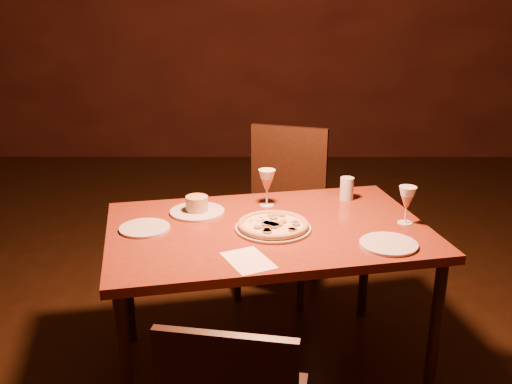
{
  "coord_description": "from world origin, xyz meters",
  "views": [
    {
      "loc": [
        0.21,
        -2.33,
        1.6
      ],
      "look_at": [
        0.2,
        -0.09,
        0.84
      ],
      "focal_mm": 40.0,
      "sensor_mm": 36.0,
      "label": 1
    }
  ],
  "objects": [
    {
      "name": "chair_far",
      "position": [
        0.34,
        0.68,
        0.52
      ],
      "size": [
        0.56,
        0.56,
        0.92
      ],
      "rotation": [
        0.0,
        0.0,
        -0.31
      ],
      "color": "black",
      "rests_on": "floor"
    },
    {
      "name": "wine_glass_right",
      "position": [
        0.83,
        -0.1,
        0.78
      ],
      "size": [
        0.07,
        0.07,
        0.16
      ],
      "primitive_type": null,
      "color": "#C36B51",
      "rests_on": "dining_table"
    },
    {
      "name": "menu_card",
      "position": [
        0.17,
        -0.46,
        0.7
      ],
      "size": [
        0.22,
        0.25,
        0.0
      ],
      "primitive_type": "cube",
      "rotation": [
        0.0,
        0.0,
        0.46
      ],
      "color": "white",
      "rests_on": "dining_table"
    },
    {
      "name": "water_tumbler",
      "position": [
        0.62,
        0.2,
        0.75
      ],
      "size": [
        0.06,
        0.06,
        0.11
      ],
      "primitive_type": "cylinder",
      "color": "silver",
      "rests_on": "dining_table"
    },
    {
      "name": "side_plate_left",
      "position": [
        -0.26,
        -0.17,
        0.71
      ],
      "size": [
        0.21,
        0.21,
        0.01
      ],
      "primitive_type": "cylinder",
      "color": "silver",
      "rests_on": "dining_table"
    },
    {
      "name": "pizza_plate",
      "position": [
        0.27,
        -0.17,
        0.72
      ],
      "size": [
        0.31,
        0.31,
        0.03
      ],
      "color": "silver",
      "rests_on": "dining_table"
    },
    {
      "name": "dining_table",
      "position": [
        0.25,
        -0.14,
        0.64
      ],
      "size": [
        1.45,
        1.09,
        0.7
      ],
      "rotation": [
        0.0,
        0.0,
        0.21
      ],
      "color": "brown",
      "rests_on": "floor"
    },
    {
      "name": "ramekin_saucer",
      "position": [
        -0.06,
        0.02,
        0.73
      ],
      "size": [
        0.24,
        0.24,
        0.08
      ],
      "color": "silver",
      "rests_on": "dining_table"
    },
    {
      "name": "wine_glass_far",
      "position": [
        0.25,
        0.12,
        0.79
      ],
      "size": [
        0.08,
        0.08,
        0.17
      ],
      "primitive_type": null,
      "color": "#C36B51",
      "rests_on": "dining_table"
    },
    {
      "name": "side_plate_near",
      "position": [
        0.71,
        -0.33,
        0.71
      ],
      "size": [
        0.22,
        0.22,
        0.01
      ],
      "primitive_type": "cylinder",
      "color": "silver",
      "rests_on": "dining_table"
    },
    {
      "name": "floor",
      "position": [
        0.0,
        0.0,
        0.0
      ],
      "size": [
        7.0,
        7.0,
        0.0
      ],
      "primitive_type": "plane",
      "color": "black",
      "rests_on": "ground"
    },
    {
      "name": "back_wall",
      "position": [
        0.0,
        3.5,
        1.5
      ],
      "size": [
        6.0,
        0.04,
        3.0
      ],
      "primitive_type": "cube",
      "color": "#3B1B12",
      "rests_on": "floor"
    }
  ]
}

